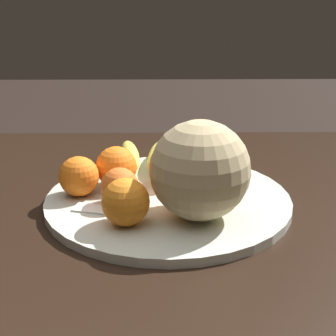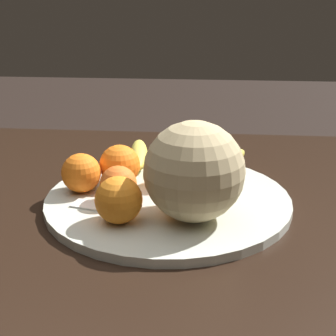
{
  "view_description": "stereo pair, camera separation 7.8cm",
  "coord_description": "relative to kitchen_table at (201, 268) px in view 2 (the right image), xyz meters",
  "views": [
    {
      "loc": [
        0.07,
        0.68,
        1.11
      ],
      "look_at": [
        0.06,
        -0.06,
        0.84
      ],
      "focal_mm": 50.0,
      "sensor_mm": 36.0,
      "label": 1
    },
    {
      "loc": [
        -0.01,
        0.68,
        1.11
      ],
      "look_at": [
        0.06,
        -0.06,
        0.84
      ],
      "focal_mm": 50.0,
      "sensor_mm": 36.0,
      "label": 2
    }
  ],
  "objects": [
    {
      "name": "banana_bunch",
      "position": [
        0.05,
        -0.2,
        0.12
      ],
      "size": [
        0.26,
        0.2,
        0.04
      ],
      "rotation": [
        0.0,
        0.0,
        4.49
      ],
      "color": "brown",
      "rests_on": "fruit_bowl"
    },
    {
      "name": "fruit_bowl",
      "position": [
        0.06,
        -0.06,
        0.1
      ],
      "size": [
        0.42,
        0.42,
        0.01
      ],
      "color": "beige",
      "rests_on": "kitchen_table"
    },
    {
      "name": "orange_mid_center",
      "position": [
        0.12,
        0.05,
        0.14
      ],
      "size": [
        0.07,
        0.07,
        0.07
      ],
      "color": "orange",
      "rests_on": "fruit_bowl"
    },
    {
      "name": "orange_front_right",
      "position": [
        0.15,
        -0.1,
        0.14
      ],
      "size": [
        0.07,
        0.07,
        0.07
      ],
      "color": "orange",
      "rests_on": "fruit_bowl"
    },
    {
      "name": "kitchen_table",
      "position": [
        0.0,
        0.0,
        0.0
      ],
      "size": [
        1.63,
        1.01,
        0.78
      ],
      "color": "black",
      "rests_on": "ground_plane"
    },
    {
      "name": "produce_tag",
      "position": [
        0.17,
        -0.0,
        0.11
      ],
      "size": [
        0.08,
        0.05,
        0.0
      ],
      "rotation": [
        0.0,
        0.0,
        -0.25
      ],
      "color": "white",
      "rests_on": "fruit_bowl"
    },
    {
      "name": "orange_back_right",
      "position": [
        0.21,
        -0.06,
        0.14
      ],
      "size": [
        0.07,
        0.07,
        0.07
      ],
      "color": "orange",
      "rests_on": "fruit_bowl"
    },
    {
      "name": "orange_back_left",
      "position": [
        0.14,
        -0.02,
        0.14
      ],
      "size": [
        0.06,
        0.06,
        0.06
      ],
      "color": "orange",
      "rests_on": "fruit_bowl"
    },
    {
      "name": "orange_front_left",
      "position": [
        0.06,
        -0.11,
        0.14
      ],
      "size": [
        0.06,
        0.06,
        0.06
      ],
      "color": "orange",
      "rests_on": "fruit_bowl"
    },
    {
      "name": "melon",
      "position": [
        0.01,
        0.03,
        0.18
      ],
      "size": [
        0.15,
        0.15,
        0.15
      ],
      "color": "tan",
      "rests_on": "fruit_bowl"
    }
  ]
}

